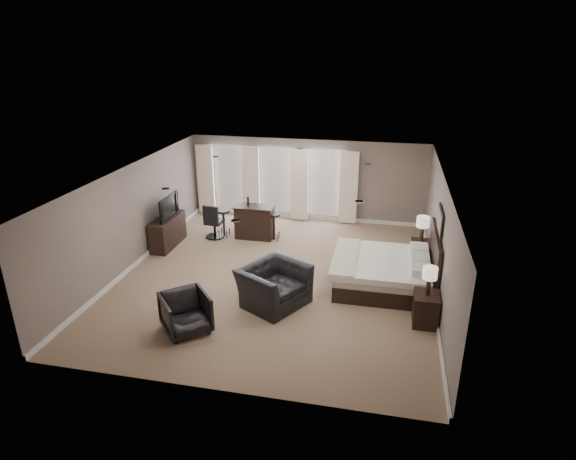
% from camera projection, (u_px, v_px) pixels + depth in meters
% --- Properties ---
extents(room, '(7.60, 8.60, 2.64)m').
position_uv_depth(room, '(276.00, 228.00, 11.44)').
color(room, '#876C56').
rests_on(room, ground).
extents(window_bay, '(5.25, 0.20, 2.30)m').
position_uv_depth(window_bay, '(275.00, 182.00, 15.40)').
color(window_bay, silver).
rests_on(window_bay, room).
extents(bed, '(2.27, 2.17, 1.45)m').
position_uv_depth(bed, '(385.00, 259.00, 11.18)').
color(bed, silver).
rests_on(bed, ground).
extents(nightstand_near, '(0.50, 0.61, 0.67)m').
position_uv_depth(nightstand_near, '(426.00, 309.00, 9.84)').
color(nightstand_near, black).
rests_on(nightstand_near, ground).
extents(nightstand_far, '(0.47, 0.58, 0.63)m').
position_uv_depth(nightstand_far, '(420.00, 253.00, 12.48)').
color(nightstand_far, black).
rests_on(nightstand_far, ground).
extents(lamp_near, '(0.30, 0.30, 0.61)m').
position_uv_depth(lamp_near, '(429.00, 281.00, 9.60)').
color(lamp_near, beige).
rests_on(lamp_near, nightstand_near).
extents(lamp_far, '(0.33, 0.33, 0.68)m').
position_uv_depth(lamp_far, '(422.00, 229.00, 12.24)').
color(lamp_far, beige).
rests_on(lamp_far, nightstand_far).
extents(wall_art, '(0.04, 0.96, 0.56)m').
position_uv_depth(wall_art, '(440.00, 221.00, 10.59)').
color(wall_art, slate).
rests_on(wall_art, room).
extents(dresser, '(0.47, 1.46, 0.85)m').
position_uv_depth(dresser, '(168.00, 232.00, 13.56)').
color(dresser, black).
rests_on(dresser, ground).
extents(tv, '(0.64, 1.11, 0.15)m').
position_uv_depth(tv, '(166.00, 215.00, 13.37)').
color(tv, black).
rests_on(tv, dresser).
extents(armchair_near, '(1.46, 1.63, 1.20)m').
position_uv_depth(armchair_near, '(274.00, 279.00, 10.49)').
color(armchair_near, black).
rests_on(armchair_near, ground).
extents(armchair_far, '(1.19, 1.19, 0.90)m').
position_uv_depth(armchair_far, '(186.00, 311.00, 9.54)').
color(armchair_far, black).
rests_on(armchair_far, ground).
extents(bar_counter, '(1.13, 0.59, 0.99)m').
position_uv_depth(bar_counter, '(255.00, 222.00, 14.08)').
color(bar_counter, black).
rests_on(bar_counter, ground).
extents(bar_stool_left, '(0.42, 0.42, 0.82)m').
position_uv_depth(bar_stool_left, '(224.00, 223.00, 14.21)').
color(bar_stool_left, black).
rests_on(bar_stool_left, ground).
extents(bar_stool_right, '(0.39, 0.39, 0.81)m').
position_uv_depth(bar_stool_right, '(274.00, 227.00, 13.97)').
color(bar_stool_right, black).
rests_on(bar_stool_right, ground).
extents(desk_chair, '(0.57, 0.57, 1.05)m').
position_uv_depth(desk_chair, '(214.00, 221.00, 14.08)').
color(desk_chair, black).
rests_on(desk_chair, ground).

